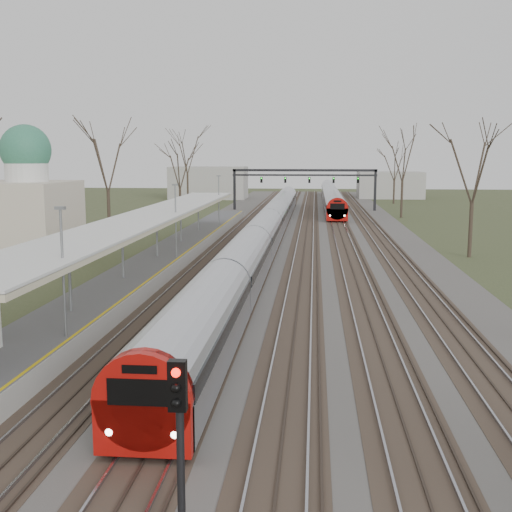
{
  "coord_description": "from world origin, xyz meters",
  "views": [
    {
      "loc": [
        1.8,
        -9.22,
        7.92
      ],
      "look_at": [
        -1.66,
        28.58,
        2.0
      ],
      "focal_mm": 45.0,
      "sensor_mm": 36.0,
      "label": 1
    }
  ],
  "objects": [
    {
      "name": "train_near",
      "position": [
        -2.5,
        50.74,
        1.48
      ],
      "size": [
        2.62,
        90.21,
        3.05
      ],
      "color": "#ADAFB7",
      "rests_on": "ground"
    },
    {
      "name": "signal_gantry",
      "position": [
        0.29,
        84.99,
        4.91
      ],
      "size": [
        21.0,
        0.59,
        6.08
      ],
      "color": "black",
      "rests_on": "ground"
    },
    {
      "name": "tree_west_far",
      "position": [
        -17.0,
        48.0,
        8.02
      ],
      "size": [
        5.5,
        5.5,
        11.33
      ],
      "color": "#2D231C",
      "rests_on": "ground"
    },
    {
      "name": "platform",
      "position": [
        -9.05,
        37.5,
        0.5
      ],
      "size": [
        3.5,
        69.0,
        1.0
      ],
      "primitive_type": "cube",
      "color": "#9E9B93",
      "rests_on": "ground"
    },
    {
      "name": "canopy",
      "position": [
        -9.05,
        32.99,
        3.93
      ],
      "size": [
        4.1,
        50.0,
        3.11
      ],
      "color": "slate",
      "rests_on": "platform"
    },
    {
      "name": "dome_building",
      "position": [
        -21.71,
        38.0,
        3.72
      ],
      "size": [
        10.0,
        8.0,
        10.3
      ],
      "color": "beige",
      "rests_on": "ground"
    },
    {
      "name": "track_bed",
      "position": [
        0.26,
        55.0,
        0.06
      ],
      "size": [
        24.0,
        160.0,
        0.22
      ],
      "color": "#474442",
      "rests_on": "ground"
    },
    {
      "name": "train_far",
      "position": [
        4.5,
        97.09,
        1.48
      ],
      "size": [
        2.62,
        60.21,
        3.05
      ],
      "color": "#ADAFB7",
      "rests_on": "ground"
    },
    {
      "name": "tree_east_far",
      "position": [
        14.0,
        42.0,
        7.29
      ],
      "size": [
        5.0,
        5.0,
        10.3
      ],
      "color": "#2D231C",
      "rests_on": "ground"
    },
    {
      "name": "signal_post",
      "position": [
        -0.75,
        2.34,
        2.72
      ],
      "size": [
        0.35,
        0.45,
        4.1
      ],
      "color": "black",
      "rests_on": "ground"
    }
  ]
}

